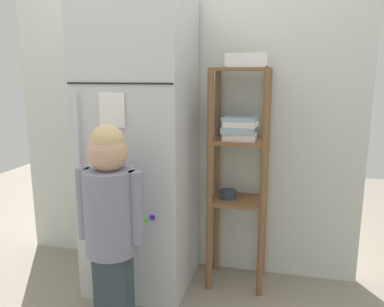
% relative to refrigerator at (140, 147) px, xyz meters
% --- Properties ---
extents(ground_plane, '(6.00, 6.00, 0.00)m').
position_rel_refrigerator_xyz_m(ground_plane, '(0.17, -0.02, -0.88)').
color(ground_plane, gray).
extents(kitchen_wall_back, '(2.33, 0.03, 2.26)m').
position_rel_refrigerator_xyz_m(kitchen_wall_back, '(0.17, 0.31, 0.25)').
color(kitchen_wall_back, silver).
rests_on(kitchen_wall_back, ground).
extents(refrigerator, '(0.60, 0.59, 1.76)m').
position_rel_refrigerator_xyz_m(refrigerator, '(0.00, 0.00, 0.00)').
color(refrigerator, silver).
rests_on(refrigerator, ground).
extents(child_standing, '(0.35, 0.26, 1.08)m').
position_rel_refrigerator_xyz_m(child_standing, '(0.03, -0.50, -0.22)').
color(child_standing, '#35424B').
rests_on(child_standing, ground).
extents(pantry_shelf_unit, '(0.35, 0.29, 1.35)m').
position_rel_refrigerator_xyz_m(pantry_shelf_unit, '(0.58, 0.13, -0.05)').
color(pantry_shelf_unit, brown).
rests_on(pantry_shelf_unit, ground).
extents(fruit_bin, '(0.23, 0.19, 0.08)m').
position_rel_refrigerator_xyz_m(fruit_bin, '(0.61, 0.11, 0.50)').
color(fruit_bin, white).
rests_on(fruit_bin, pantry_shelf_unit).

